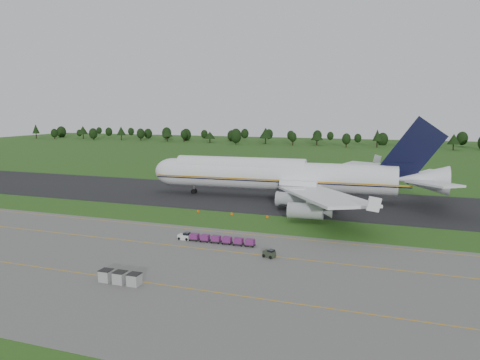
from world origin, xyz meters
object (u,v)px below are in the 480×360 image
at_px(baggage_train, 215,239).
at_px(uld_row, 120,277).
at_px(aircraft, 283,175).
at_px(edge_markers, 232,214).
at_px(utility_cart, 269,254).

bearing_deg(baggage_train, uld_row, -101.71).
bearing_deg(aircraft, baggage_train, -91.38).
distance_m(aircraft, uld_row, 71.48).
distance_m(aircraft, baggage_train, 47.57).
relative_size(uld_row, edge_markers, 0.36).
height_order(uld_row, edge_markers, uld_row).
distance_m(utility_cart, edge_markers, 32.68).
relative_size(baggage_train, edge_markers, 0.86).
relative_size(aircraft, uld_row, 12.65).
bearing_deg(edge_markers, baggage_train, -77.30).
bearing_deg(baggage_train, edge_markers, 102.70).
bearing_deg(aircraft, edge_markers, -104.36).
height_order(aircraft, baggage_train, aircraft).
distance_m(aircraft, utility_cart, 53.67).
bearing_deg(baggage_train, aircraft, 88.62).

